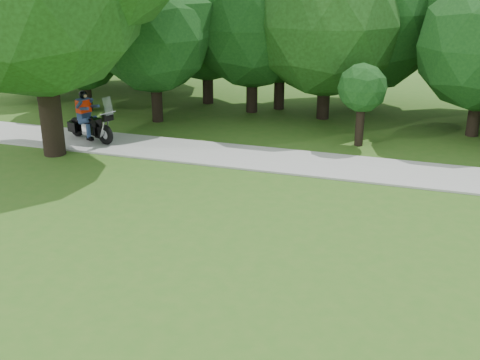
# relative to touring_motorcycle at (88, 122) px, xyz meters

# --- Properties ---
(ground) EXTENTS (100.00, 100.00, 0.00)m
(ground) POSITION_rel_touring_motorcycle_xyz_m (10.21, -8.05, -0.66)
(ground) COLOR #33621C
(ground) RESTS_ON ground
(walkway) EXTENTS (60.00, 2.20, 0.06)m
(walkway) POSITION_rel_touring_motorcycle_xyz_m (10.21, -0.05, -0.63)
(walkway) COLOR #A2A29D
(walkway) RESTS_ON ground
(tree_line) EXTENTS (40.33, 11.54, 7.20)m
(tree_line) POSITION_rel_touring_motorcycle_xyz_m (11.67, 6.61, 2.95)
(tree_line) COLOR black
(tree_line) RESTS_ON ground
(touring_motorcycle) EXTENTS (2.09, 1.20, 1.66)m
(touring_motorcycle) POSITION_rel_touring_motorcycle_xyz_m (0.00, 0.00, 0.00)
(touring_motorcycle) COLOR black
(touring_motorcycle) RESTS_ON walkway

